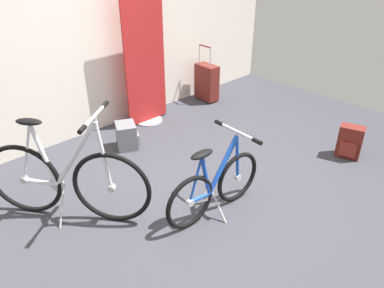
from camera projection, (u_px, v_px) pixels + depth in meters
name	position (u px, v px, depth m)	size (l,w,h in m)	color
ground_plane	(216.00, 206.00, 3.40)	(6.40, 6.40, 0.00)	#38383F
back_wall	(74.00, 6.00, 4.02)	(6.40, 0.10, 3.01)	silver
floor_banner_stand	(145.00, 65.00, 4.59)	(0.60, 0.36, 1.71)	#B7B7BC
folding_bike_foreground	(215.00, 185.00, 3.19)	(1.06, 0.53, 0.75)	black
display_bike_left	(66.00, 180.00, 3.10)	(0.91, 1.20, 1.02)	black
rolling_suitcase	(207.00, 82.00, 5.48)	(0.20, 0.37, 0.83)	maroon
backpack_on_floor	(350.00, 142.00, 4.08)	(0.24, 0.29, 0.37)	maroon
handbag_on_floor	(127.00, 136.00, 4.29)	(0.32, 0.34, 0.30)	slate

